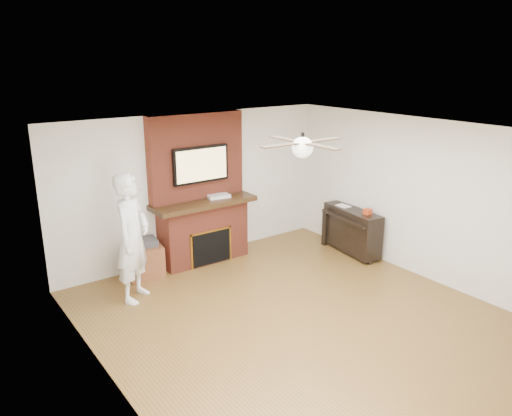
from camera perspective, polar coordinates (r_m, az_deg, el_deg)
room_shell at (r=6.37m, az=5.07°, el=-2.61°), size 5.36×5.86×2.86m
fireplace at (r=8.44m, az=-6.32°, el=0.46°), size 1.78×0.64×2.50m
tv at (r=8.23m, az=-6.32°, el=4.96°), size 1.00×0.08×0.60m
ceiling_fan at (r=6.10m, az=5.34°, el=7.01°), size 1.21×1.21×0.31m
person at (r=7.23m, az=-13.93°, el=-3.33°), size 0.81×0.80×1.87m
side_table at (r=8.16m, az=-12.67°, el=-5.72°), size 0.62×0.62×0.62m
piano at (r=9.01m, az=10.87°, el=-2.44°), size 0.61×1.27×0.90m
cable_box at (r=8.47m, az=-4.31°, el=1.36°), size 0.40×0.27×0.05m
candle_orange at (r=8.49m, az=-6.60°, el=-6.09°), size 0.07×0.07×0.14m
candle_green at (r=8.51m, az=-5.76°, el=-6.14°), size 0.06×0.06×0.10m
candle_cream at (r=8.62m, az=-4.57°, el=-5.73°), size 0.08×0.08×0.12m
candle_blue at (r=8.70m, az=-3.91°, el=-5.65°), size 0.05×0.05×0.07m
candle_orange_extra at (r=8.52m, az=-6.22°, el=-5.99°), size 0.07×0.07×0.14m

